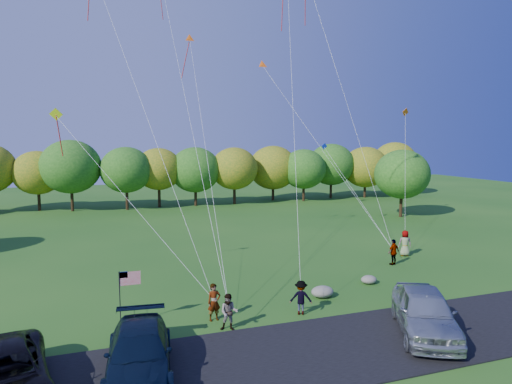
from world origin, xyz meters
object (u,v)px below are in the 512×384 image
at_px(flyer_c, 301,297).
at_px(flyer_b, 229,312).
at_px(minivan_navy, 139,353).
at_px(flyer_a, 214,302).
at_px(flyer_d, 394,252).
at_px(minivan_dark, 2,376).
at_px(minivan_silver, 425,312).
at_px(flyer_e, 405,243).

bearing_deg(flyer_c, flyer_b, 33.13).
distance_m(minivan_navy, flyer_a, 5.64).
xyz_separation_m(flyer_c, flyer_d, (9.74, 6.01, 0.05)).
distance_m(minivan_dark, flyer_c, 12.99).
distance_m(minivan_dark, flyer_b, 9.10).
bearing_deg(minivan_navy, minivan_dark, -170.32).
distance_m(minivan_navy, flyer_c, 8.78).
xyz_separation_m(minivan_silver, flyer_a, (-8.41, 4.60, -0.15)).
xyz_separation_m(minivan_dark, flyer_c, (12.44, 3.74, -0.07)).
distance_m(minivan_dark, flyer_a, 9.30).
relative_size(minivan_navy, flyer_b, 3.40).
distance_m(minivan_dark, minivan_silver, 16.61).
distance_m(minivan_navy, minivan_silver, 12.24).
bearing_deg(flyer_d, minivan_navy, 11.64).
distance_m(minivan_silver, flyer_e, 14.11).
bearing_deg(minivan_silver, flyer_a, 179.05).
height_order(minivan_navy, flyer_b, minivan_navy).
bearing_deg(flyer_d, flyer_e, -158.52).
distance_m(minivan_navy, flyer_d, 20.18).
bearing_deg(flyer_a, flyer_d, 13.70).
bearing_deg(minivan_dark, minivan_silver, -11.50).
bearing_deg(flyer_a, flyer_b, -81.73).
distance_m(flyer_c, flyer_d, 11.45).
height_order(flyer_a, flyer_e, flyer_e).
xyz_separation_m(minivan_navy, flyer_a, (3.82, 4.15, 0.01)).
bearing_deg(flyer_d, minivan_dark, 7.27).
bearing_deg(minivan_dark, flyer_c, 5.98).
bearing_deg(minivan_dark, flyer_e, 14.46).
bearing_deg(flyer_e, flyer_c, 53.86).
bearing_deg(flyer_c, flyer_d, -125.03).
xyz_separation_m(minivan_dark, flyer_d, (22.18, 9.75, -0.02)).
relative_size(flyer_b, flyer_e, 0.89).
xyz_separation_m(flyer_c, flyer_e, (12.01, 7.78, 0.10)).
xyz_separation_m(minivan_navy, flyer_e, (20.07, 11.27, 0.06)).
height_order(flyer_c, flyer_e, flyer_e).
distance_m(minivan_dark, flyer_d, 24.23).
bearing_deg(flyer_a, flyer_e, 16.41).
height_order(minivan_dark, flyer_c, minivan_dark).
bearing_deg(minivan_navy, flyer_e, 35.82).
bearing_deg(minivan_silver, minivan_dark, -152.98).
bearing_deg(minivan_navy, flyer_c, 29.95).
bearing_deg(minivan_silver, flyer_e, 83.99).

